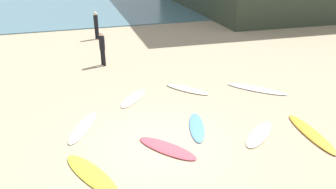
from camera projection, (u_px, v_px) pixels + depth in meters
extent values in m
plane|color=tan|center=(159.00, 144.00, 9.89)|extent=(120.00, 120.00, 0.00)
ellipsoid|color=#F3E1CC|center=(134.00, 98.00, 12.86)|extent=(1.62, 1.81, 0.06)
ellipsoid|color=yellow|center=(91.00, 174.00, 8.50)|extent=(1.50, 2.30, 0.06)
ellipsoid|color=white|center=(83.00, 127.00, 10.72)|extent=(1.40, 2.12, 0.07)
ellipsoid|color=#5692E2|center=(197.00, 127.00, 10.75)|extent=(1.08, 2.01, 0.07)
ellipsoid|color=#DC4553|center=(167.00, 148.00, 9.60)|extent=(1.67, 1.96, 0.07)
ellipsoid|color=gold|center=(311.00, 133.00, 10.36)|extent=(0.86, 2.58, 0.08)
ellipsoid|color=silver|center=(257.00, 89.00, 13.69)|extent=(2.14, 2.24, 0.07)
ellipsoid|color=white|center=(187.00, 89.00, 13.64)|extent=(1.66, 1.90, 0.08)
ellipsoid|color=#F9EEBE|center=(259.00, 134.00, 10.34)|extent=(1.82, 1.62, 0.07)
cylinder|color=black|center=(102.00, 57.00, 16.49)|extent=(0.14, 0.14, 0.83)
cylinder|color=black|center=(104.00, 58.00, 16.35)|extent=(0.14, 0.14, 0.83)
cylinder|color=black|center=(102.00, 43.00, 16.11)|extent=(0.36, 0.36, 0.69)
sphere|color=beige|center=(101.00, 34.00, 15.92)|extent=(0.22, 0.22, 0.22)
cylinder|color=black|center=(98.00, 33.00, 21.26)|extent=(0.14, 0.14, 0.85)
cylinder|color=black|center=(96.00, 32.00, 21.38)|extent=(0.14, 0.14, 0.85)
cylinder|color=black|center=(96.00, 21.00, 21.00)|extent=(0.38, 0.38, 0.71)
sphere|color=beige|center=(95.00, 14.00, 20.81)|extent=(0.23, 0.23, 0.23)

